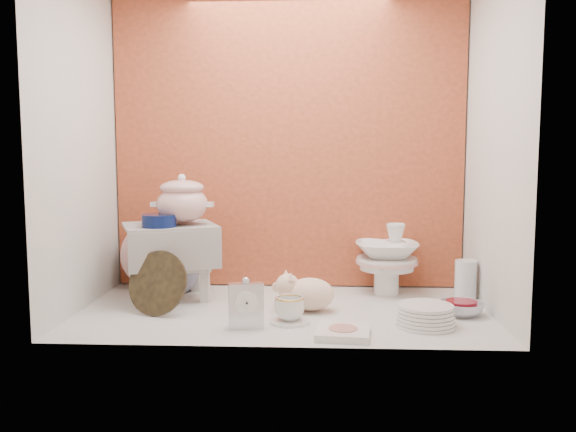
# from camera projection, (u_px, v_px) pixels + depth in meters

# --- Properties ---
(ground) EXTENTS (1.80, 1.80, 0.00)m
(ground) POSITION_uv_depth(u_px,v_px,m) (283.00, 310.00, 2.64)
(ground) COLOR silver
(ground) RESTS_ON ground
(niche_shell) EXTENTS (1.86, 1.03, 1.53)m
(niche_shell) POSITION_uv_depth(u_px,v_px,m) (285.00, 102.00, 2.72)
(niche_shell) COLOR #C75231
(niche_shell) RESTS_ON ground
(step_stool) EXTENTS (0.52, 0.49, 0.36)m
(step_stool) POSITION_uv_depth(u_px,v_px,m) (171.00, 262.00, 2.83)
(step_stool) COLOR silver
(step_stool) RESTS_ON ground
(soup_tureen) EXTENTS (0.37, 0.37, 0.24)m
(soup_tureen) POSITION_uv_depth(u_px,v_px,m) (182.00, 199.00, 2.79)
(soup_tureen) COLOR white
(soup_tureen) RESTS_ON step_stool
(cobalt_bowl) EXTENTS (0.20, 0.20, 0.06)m
(cobalt_bowl) POSITION_uv_depth(u_px,v_px,m) (159.00, 221.00, 2.72)
(cobalt_bowl) COLOR #091546
(cobalt_bowl) RESTS_ON step_stool
(floral_platter) EXTENTS (0.37, 0.24, 0.34)m
(floral_platter) POSITION_uv_depth(u_px,v_px,m) (155.00, 255.00, 3.08)
(floral_platter) COLOR silver
(floral_platter) RESTS_ON ground
(blue_white_vase) EXTENTS (0.26, 0.26, 0.26)m
(blue_white_vase) POSITION_uv_depth(u_px,v_px,m) (174.00, 266.00, 2.98)
(blue_white_vase) COLOR silver
(blue_white_vase) RESTS_ON ground
(lacquer_tray) EXTENTS (0.30, 0.19, 0.27)m
(lacquer_tray) POSITION_uv_depth(u_px,v_px,m) (157.00, 283.00, 2.57)
(lacquer_tray) COLOR black
(lacquer_tray) RESTS_ON ground
(mantel_clock) EXTENTS (0.15, 0.07, 0.20)m
(mantel_clock) POSITION_uv_depth(u_px,v_px,m) (246.00, 303.00, 2.36)
(mantel_clock) COLOR silver
(mantel_clock) RESTS_ON ground
(plush_pig) EXTENTS (0.32, 0.28, 0.16)m
(plush_pig) POSITION_uv_depth(u_px,v_px,m) (310.00, 294.00, 2.61)
(plush_pig) COLOR beige
(plush_pig) RESTS_ON ground
(teacup_saucer) EXTENTS (0.17, 0.17, 0.01)m
(teacup_saucer) POSITION_uv_depth(u_px,v_px,m) (290.00, 321.00, 2.45)
(teacup_saucer) COLOR white
(teacup_saucer) RESTS_ON ground
(gold_rim_teacup) EXTENTS (0.13, 0.13, 0.10)m
(gold_rim_teacup) POSITION_uv_depth(u_px,v_px,m) (290.00, 308.00, 2.44)
(gold_rim_teacup) COLOR white
(gold_rim_teacup) RESTS_ON teacup_saucer
(lattice_dish) EXTENTS (0.22, 0.22, 0.03)m
(lattice_dish) POSITION_uv_depth(u_px,v_px,m) (343.00, 332.00, 2.27)
(lattice_dish) COLOR white
(lattice_dish) RESTS_ON ground
(dinner_plate_stack) EXTENTS (0.26, 0.26, 0.09)m
(dinner_plate_stack) POSITION_uv_depth(u_px,v_px,m) (426.00, 315.00, 2.39)
(dinner_plate_stack) COLOR white
(dinner_plate_stack) RESTS_ON ground
(crystal_bowl) EXTENTS (0.21, 0.21, 0.06)m
(crystal_bowl) POSITION_uv_depth(u_px,v_px,m) (461.00, 309.00, 2.56)
(crystal_bowl) COLOR silver
(crystal_bowl) RESTS_ON ground
(clear_glass_vase) EXTENTS (0.13, 0.13, 0.20)m
(clear_glass_vase) POSITION_uv_depth(u_px,v_px,m) (466.00, 282.00, 2.76)
(clear_glass_vase) COLOR silver
(clear_glass_vase) RESTS_ON ground
(porcelain_tower) EXTENTS (0.37, 0.37, 0.35)m
(porcelain_tower) POSITION_uv_depth(u_px,v_px,m) (387.00, 259.00, 2.93)
(porcelain_tower) COLOR white
(porcelain_tower) RESTS_ON ground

